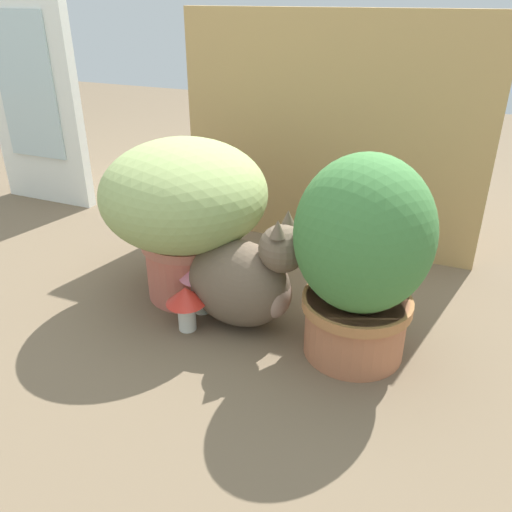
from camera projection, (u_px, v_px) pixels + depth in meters
ground_plane at (204, 321)px, 1.31m from camera, size 6.00×6.00×0.00m
cardboard_backdrop at (328, 136)px, 1.57m from camera, size 0.94×0.03×0.70m
window_panel_white at (33, 96)px, 1.90m from camera, size 0.40×0.05×0.79m
grass_planter at (185, 206)px, 1.32m from camera, size 0.42×0.42×0.42m
leafy_planter at (362, 256)px, 1.09m from camera, size 0.29×0.29×0.46m
cat at (245, 280)px, 1.25m from camera, size 0.37×0.17×0.32m
mushroom_ornament_pink at (201, 273)px, 1.30m from camera, size 0.11×0.11×0.15m
mushroom_ornament_red at (186, 301)px, 1.25m from camera, size 0.10×0.10×0.12m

